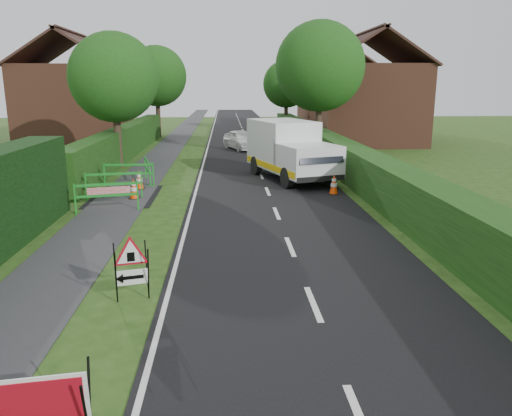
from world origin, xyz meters
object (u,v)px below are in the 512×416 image
works_van (289,149)px  hatchback_car (242,140)px  red_rect_sign (39,407)px  triangle_sign (129,264)px

works_van → hatchback_car: bearing=82.0°
works_van → hatchback_car: (-1.79, 10.77, -0.72)m
red_rect_sign → hatchback_car: bearing=75.7°
red_rect_sign → triangle_sign: 4.06m
triangle_sign → works_van: (4.73, 12.90, 0.59)m
red_rect_sign → works_van: works_van is taller
red_rect_sign → triangle_sign: (0.30, 4.05, 0.24)m
works_van → hatchback_car: size_ratio=1.59×
hatchback_car → works_van: bearing=-99.9°
triangle_sign → works_van: bearing=55.7°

